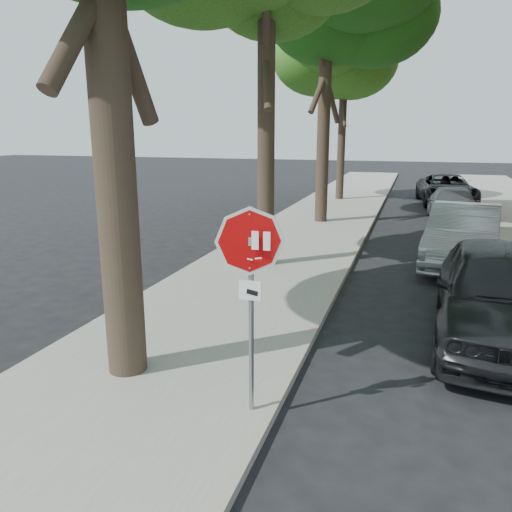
{
  "coord_description": "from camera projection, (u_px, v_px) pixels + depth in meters",
  "views": [
    {
      "loc": [
        1.09,
        -5.42,
        3.56
      ],
      "look_at": [
        -0.75,
        0.34,
        2.05
      ],
      "focal_mm": 35.0,
      "sensor_mm": 36.0,
      "label": 1
    }
  ],
  "objects": [
    {
      "name": "car_c",
      "position": [
        453.0,
        205.0,
        20.13
      ],
      "size": [
        2.0,
        4.65,
        1.34
      ],
      "primitive_type": "imported",
      "rotation": [
        0.0,
        0.0,
        0.03
      ],
      "color": "#4A4A4F",
      "rests_on": "ground"
    },
    {
      "name": "curb_right",
      "position": [
        504.0,
        243.0,
        16.1
      ],
      "size": [
        0.12,
        55.0,
        0.13
      ],
      "primitive_type": "cube",
      "color": "#9E9384",
      "rests_on": "ground"
    },
    {
      "name": "car_b",
      "position": [
        463.0,
        236.0,
        13.54
      ],
      "size": [
        2.36,
        5.15,
        1.63
      ],
      "primitive_type": "imported",
      "rotation": [
        0.0,
        0.0,
        -0.13
      ],
      "color": "gray",
      "rests_on": "ground"
    },
    {
      "name": "tree_mid_b",
      "position": [
        327.0,
        5.0,
        18.02
      ],
      "size": [
        5.88,
        5.46,
        10.36
      ],
      "color": "black",
      "rests_on": "sidewalk_left"
    },
    {
      "name": "ground",
      "position": [
        305.0,
        427.0,
        6.19
      ],
      "size": [
        120.0,
        120.0,
        0.0
      ],
      "primitive_type": "plane",
      "color": "black",
      "rests_on": "ground"
    },
    {
      "name": "stop_sign",
      "position": [
        250.0,
        272.0,
        5.9
      ],
      "size": [
        0.76,
        0.34,
        2.61
      ],
      "color": "gray",
      "rests_on": "sidewalk_left"
    },
    {
      "name": "car_a",
      "position": [
        499.0,
        293.0,
        8.57
      ],
      "size": [
        2.34,
        5.18,
        1.72
      ],
      "primitive_type": "imported",
      "rotation": [
        0.0,
        0.0,
        -0.06
      ],
      "color": "black",
      "rests_on": "ground"
    },
    {
      "name": "curb_left",
      "position": [
        365.0,
        235.0,
        17.4
      ],
      "size": [
        0.12,
        55.0,
        0.13
      ],
      "primitive_type": "cube",
      "color": "#9E9384",
      "rests_on": "ground"
    },
    {
      "name": "sidewalk_left",
      "position": [
        308.0,
        231.0,
        18.0
      ],
      "size": [
        4.0,
        55.0,
        0.12
      ],
      "primitive_type": "cube",
      "color": "gray",
      "rests_on": "ground"
    },
    {
      "name": "car_d",
      "position": [
        447.0,
        189.0,
        25.0
      ],
      "size": [
        3.04,
        5.61,
        1.5
      ],
      "primitive_type": "imported",
      "rotation": [
        0.0,
        0.0,
        0.11
      ],
      "color": "black",
      "rests_on": "ground"
    },
    {
      "name": "tree_far",
      "position": [
        345.0,
        56.0,
        24.76
      ],
      "size": [
        5.29,
        4.91,
        9.33
      ],
      "color": "black",
      "rests_on": "sidewalk_left"
    }
  ]
}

